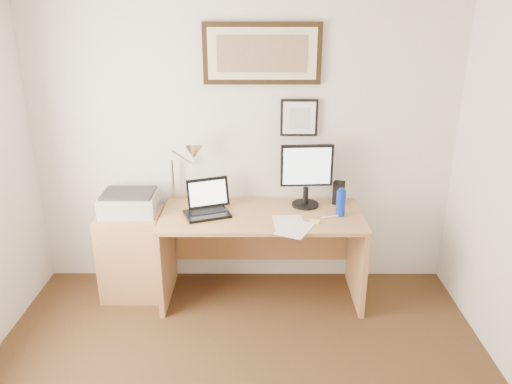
{
  "coord_description": "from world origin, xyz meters",
  "views": [
    {
      "loc": [
        0.12,
        -2.0,
        2.31
      ],
      "look_at": [
        0.1,
        1.43,
        1.01
      ],
      "focal_mm": 35.0,
      "sensor_mm": 36.0,
      "label": 1
    }
  ],
  "objects_px": {
    "lcd_monitor": "(307,173)",
    "desk": "(262,236)",
    "side_cabinet": "(133,254)",
    "laptop": "(207,206)",
    "water_bottle": "(341,203)",
    "book": "(188,216)",
    "printer": "(129,202)"
  },
  "relations": [
    {
      "from": "side_cabinet",
      "to": "laptop",
      "type": "relative_size",
      "value": 1.81
    },
    {
      "from": "book",
      "to": "printer",
      "type": "relative_size",
      "value": 0.54
    },
    {
      "from": "lcd_monitor",
      "to": "printer",
      "type": "bearing_deg",
      "value": -176.12
    },
    {
      "from": "side_cabinet",
      "to": "lcd_monitor",
      "type": "distance_m",
      "value": 1.59
    },
    {
      "from": "side_cabinet",
      "to": "water_bottle",
      "type": "height_order",
      "value": "water_bottle"
    },
    {
      "from": "book",
      "to": "printer",
      "type": "bearing_deg",
      "value": 164.5
    },
    {
      "from": "desk",
      "to": "printer",
      "type": "relative_size",
      "value": 3.64
    },
    {
      "from": "laptop",
      "to": "printer",
      "type": "distance_m",
      "value": 0.63
    },
    {
      "from": "side_cabinet",
      "to": "lcd_monitor",
      "type": "relative_size",
      "value": 1.4
    },
    {
      "from": "water_bottle",
      "to": "desk",
      "type": "relative_size",
      "value": 0.13
    },
    {
      "from": "side_cabinet",
      "to": "book",
      "type": "bearing_deg",
      "value": -12.38
    },
    {
      "from": "desk",
      "to": "laptop",
      "type": "xyz_separation_m",
      "value": [
        -0.43,
        -0.06,
        0.29
      ]
    },
    {
      "from": "laptop",
      "to": "lcd_monitor",
      "type": "distance_m",
      "value": 0.84
    },
    {
      "from": "book",
      "to": "desk",
      "type": "height_order",
      "value": "book"
    },
    {
      "from": "desk",
      "to": "printer",
      "type": "height_order",
      "value": "printer"
    },
    {
      "from": "book",
      "to": "lcd_monitor",
      "type": "relative_size",
      "value": 0.46
    },
    {
      "from": "book",
      "to": "desk",
      "type": "xyz_separation_m",
      "value": [
        0.57,
        0.14,
        -0.24
      ]
    },
    {
      "from": "book",
      "to": "laptop",
      "type": "distance_m",
      "value": 0.17
    },
    {
      "from": "side_cabinet",
      "to": "lcd_monitor",
      "type": "xyz_separation_m",
      "value": [
        1.43,
        0.12,
        0.68
      ]
    },
    {
      "from": "water_bottle",
      "to": "printer",
      "type": "height_order",
      "value": "water_bottle"
    },
    {
      "from": "laptop",
      "to": "desk",
      "type": "bearing_deg",
      "value": 7.97
    },
    {
      "from": "side_cabinet",
      "to": "desk",
      "type": "distance_m",
      "value": 1.08
    },
    {
      "from": "water_bottle",
      "to": "laptop",
      "type": "bearing_deg",
      "value": 177.59
    },
    {
      "from": "side_cabinet",
      "to": "laptop",
      "type": "height_order",
      "value": "laptop"
    },
    {
      "from": "side_cabinet",
      "to": "book",
      "type": "relative_size",
      "value": 3.07
    },
    {
      "from": "side_cabinet",
      "to": "laptop",
      "type": "distance_m",
      "value": 0.78
    },
    {
      "from": "side_cabinet",
      "to": "printer",
      "type": "bearing_deg",
      "value": 74.22
    },
    {
      "from": "laptop",
      "to": "lcd_monitor",
      "type": "height_order",
      "value": "lcd_monitor"
    },
    {
      "from": "side_cabinet",
      "to": "book",
      "type": "distance_m",
      "value": 0.64
    },
    {
      "from": "side_cabinet",
      "to": "desk",
      "type": "bearing_deg",
      "value": 1.89
    },
    {
      "from": "book",
      "to": "lcd_monitor",
      "type": "distance_m",
      "value": 1.0
    },
    {
      "from": "lcd_monitor",
      "to": "desk",
      "type": "bearing_deg",
      "value": -166.27
    }
  ]
}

